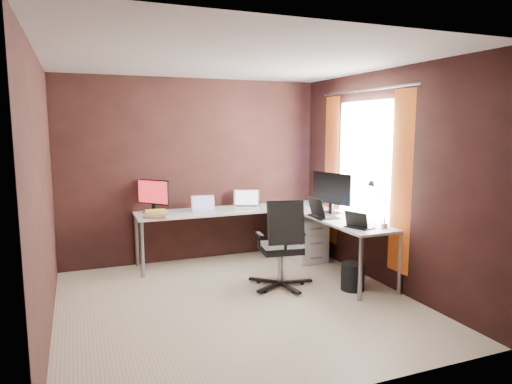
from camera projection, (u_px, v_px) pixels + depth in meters
The scene contains 15 objects.
room at pixel (266, 181), 4.82m from camera, with size 3.60×3.60×2.50m.
desk at pixel (272, 217), 5.98m from camera, with size 2.65×2.25×0.73m.
drawer_pedestal at pixel (307, 239), 6.35m from camera, with size 0.42×0.50×0.60m, color white.
monitor_left at pixel (153, 194), 5.96m from camera, with size 0.35×0.39×0.44m.
monitor_right at pixel (332, 190), 5.90m from camera, with size 0.23×0.63×0.53m.
laptop_white at pixel (204, 208), 6.06m from camera, with size 0.33×0.25×0.21m.
laptop_silver at pixel (246, 204), 6.36m from camera, with size 0.44×0.38×0.24m.
laptop_black_big at pixel (321, 213), 5.67m from camera, with size 0.28×0.39×0.25m.
laptop_black_small at pixel (358, 224), 5.08m from camera, with size 0.29×0.34×0.19m.
book_stack at pixel (156, 214), 5.67m from camera, with size 0.33×0.30×0.09m.
mouse_left at pixel (164, 214), 5.78m from camera, with size 0.09×0.06×0.04m, color black.
mouse_corner at pixel (277, 206), 6.40m from camera, with size 0.09×0.06×0.04m, color black.
desk_lamp at pixel (377, 198), 5.08m from camera, with size 0.18×0.21×0.53m.
office_chair at pixel (281, 262), 5.25m from camera, with size 0.59×0.60×1.05m.
wastebasket at pixel (353, 277), 5.20m from camera, with size 0.27×0.27×0.31m, color black.
Camera 1 is at (-1.52, -4.34, 1.85)m, focal length 32.00 mm.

